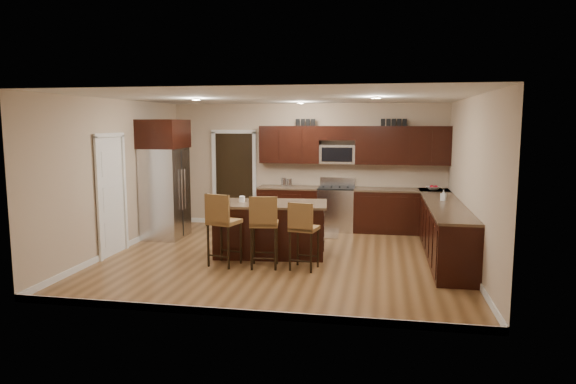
% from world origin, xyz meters
% --- Properties ---
extents(floor, '(6.00, 6.00, 0.00)m').
position_xyz_m(floor, '(0.00, 0.00, 0.00)').
color(floor, brown).
rests_on(floor, ground).
extents(ceiling, '(6.00, 6.00, 0.00)m').
position_xyz_m(ceiling, '(0.00, 0.00, 2.70)').
color(ceiling, silver).
rests_on(ceiling, wall_back).
extents(wall_back, '(6.00, 0.00, 6.00)m').
position_xyz_m(wall_back, '(0.00, 2.75, 1.35)').
color(wall_back, tan).
rests_on(wall_back, floor).
extents(wall_left, '(0.00, 5.50, 5.50)m').
position_xyz_m(wall_left, '(-3.00, 0.00, 1.35)').
color(wall_left, tan).
rests_on(wall_left, floor).
extents(wall_right, '(0.00, 5.50, 5.50)m').
position_xyz_m(wall_right, '(3.00, 0.00, 1.35)').
color(wall_right, tan).
rests_on(wall_right, floor).
extents(base_cabinets, '(4.02, 3.96, 0.92)m').
position_xyz_m(base_cabinets, '(1.90, 1.45, 0.46)').
color(base_cabinets, black).
rests_on(base_cabinets, floor).
extents(upper_cabinets, '(4.00, 0.33, 0.80)m').
position_xyz_m(upper_cabinets, '(1.04, 2.58, 1.84)').
color(upper_cabinets, black).
rests_on(upper_cabinets, wall_back).
extents(range, '(0.76, 0.64, 1.11)m').
position_xyz_m(range, '(0.68, 2.45, 0.47)').
color(range, silver).
rests_on(range, floor).
extents(microwave, '(0.76, 0.31, 0.40)m').
position_xyz_m(microwave, '(0.68, 2.60, 1.62)').
color(microwave, silver).
rests_on(microwave, upper_cabinets).
extents(doorway, '(0.85, 0.03, 2.06)m').
position_xyz_m(doorway, '(-1.65, 2.73, 1.03)').
color(doorway, black).
rests_on(doorway, floor).
extents(pantry_door, '(0.03, 0.80, 2.04)m').
position_xyz_m(pantry_door, '(-2.98, -0.30, 1.02)').
color(pantry_door, white).
rests_on(pantry_door, floor).
extents(letter_decor, '(2.20, 0.03, 0.15)m').
position_xyz_m(letter_decor, '(0.90, 2.58, 2.29)').
color(letter_decor, black).
rests_on(letter_decor, upper_cabinets).
extents(island, '(2.05, 1.22, 0.92)m').
position_xyz_m(island, '(-0.27, 0.18, 0.43)').
color(island, black).
rests_on(island, floor).
extents(stool_left, '(0.54, 0.54, 1.18)m').
position_xyz_m(stool_left, '(-0.87, -0.66, 0.74)').
color(stool_left, olive).
rests_on(stool_left, floor).
extents(stool_mid, '(0.50, 0.50, 1.16)m').
position_xyz_m(stool_mid, '(-0.19, -0.66, 0.73)').
color(stool_mid, olive).
rests_on(stool_mid, floor).
extents(stool_right, '(0.47, 0.47, 1.08)m').
position_xyz_m(stool_right, '(0.43, -0.66, 0.67)').
color(stool_right, olive).
rests_on(stool_right, floor).
extents(refrigerator, '(0.79, 0.96, 2.35)m').
position_xyz_m(refrigerator, '(-2.62, 1.14, 1.21)').
color(refrigerator, silver).
rests_on(refrigerator, floor).
extents(floor_mat, '(1.07, 0.76, 0.01)m').
position_xyz_m(floor_mat, '(0.26, 1.87, 0.01)').
color(floor_mat, brown).
rests_on(floor_mat, floor).
extents(fruit_bowl, '(0.35, 0.35, 0.07)m').
position_xyz_m(fruit_bowl, '(2.67, 2.45, 0.95)').
color(fruit_bowl, silver).
rests_on(fruit_bowl, base_cabinets).
extents(soap_bottle, '(0.12, 0.12, 0.19)m').
position_xyz_m(soap_bottle, '(2.70, 0.95, 1.02)').
color(soap_bottle, '#B2B2B2').
rests_on(soap_bottle, base_cabinets).
extents(canister_tall, '(0.12, 0.12, 0.19)m').
position_xyz_m(canister_tall, '(-0.46, 2.45, 1.01)').
color(canister_tall, silver).
rests_on(canister_tall, base_cabinets).
extents(canister_short, '(0.11, 0.11, 0.17)m').
position_xyz_m(canister_short, '(-0.34, 2.45, 1.00)').
color(canister_short, silver).
rests_on(canister_short, base_cabinets).
extents(island_jar, '(0.10, 0.10, 0.10)m').
position_xyz_m(island_jar, '(-0.77, 0.18, 0.97)').
color(island_jar, white).
rests_on(island_jar, island).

